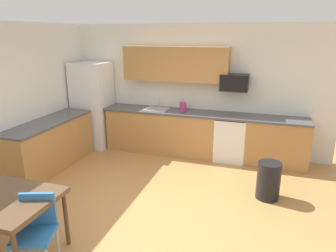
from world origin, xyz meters
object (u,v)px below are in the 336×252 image
(oven_range, at_px, (231,138))
(chair_near_table, at_px, (36,227))
(trash_bin, at_px, (268,180))
(kettle, at_px, (183,107))
(refrigerator, at_px, (93,105))
(microwave, at_px, (235,83))

(oven_range, distance_m, chair_near_table, 4.09)
(trash_bin, bearing_deg, kettle, 140.71)
(oven_range, bearing_deg, kettle, 177.21)
(trash_bin, height_order, kettle, kettle)
(oven_range, relative_size, chair_near_table, 1.07)
(chair_near_table, xyz_separation_m, kettle, (0.60, 3.80, 0.52))
(refrigerator, distance_m, oven_range, 3.14)
(refrigerator, height_order, oven_range, refrigerator)
(refrigerator, xyz_separation_m, kettle, (2.08, 0.13, 0.07))
(microwave, bearing_deg, chair_near_table, -112.84)
(refrigerator, bearing_deg, trash_bin, -19.05)
(kettle, bearing_deg, oven_range, -2.79)
(microwave, xyz_separation_m, chair_near_table, (-1.62, -3.85, -1.07))
(trash_bin, relative_size, kettle, 3.00)
(microwave, distance_m, chair_near_table, 4.32)
(refrigerator, xyz_separation_m, trash_bin, (3.87, -1.34, -0.65))
(oven_range, bearing_deg, trash_bin, -61.65)
(microwave, height_order, trash_bin, microwave)
(trash_bin, bearing_deg, oven_range, 118.35)
(chair_near_table, relative_size, trash_bin, 1.42)
(kettle, bearing_deg, chair_near_table, -98.91)
(microwave, bearing_deg, refrigerator, -176.68)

